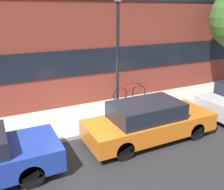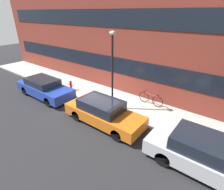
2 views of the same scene
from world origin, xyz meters
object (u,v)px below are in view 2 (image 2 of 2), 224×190
(parked_car_orange, at_px, (103,112))
(lamp_post, at_px, (112,64))
(fire_hydrant, at_px, (71,85))
(parked_car_blue, at_px, (44,88))
(parked_car_silver, at_px, (208,156))
(bicycle, at_px, (151,99))

(parked_car_orange, bearing_deg, lamp_post, 108.28)
(fire_hydrant, bearing_deg, parked_car_orange, -20.05)
(parked_car_blue, xyz_separation_m, parked_car_silver, (10.39, 0.00, 0.03))
(bicycle, bearing_deg, lamp_post, 52.58)
(parked_car_orange, height_order, bicycle, parked_car_orange)
(parked_car_orange, bearing_deg, parked_car_blue, 180.00)
(parked_car_blue, relative_size, bicycle, 2.72)
(parked_car_blue, relative_size, parked_car_silver, 0.99)
(fire_hydrant, bearing_deg, bicycle, 15.24)
(parked_car_blue, relative_size, lamp_post, 1.02)
(parked_car_blue, bearing_deg, lamp_post, 15.82)
(parked_car_orange, relative_size, fire_hydrant, 5.98)
(parked_car_silver, distance_m, fire_hydrant, 9.75)
(parked_car_blue, height_order, fire_hydrant, parked_car_blue)
(parked_car_blue, relative_size, parked_car_orange, 1.03)
(parked_car_silver, height_order, fire_hydrant, parked_car_silver)
(parked_car_blue, xyz_separation_m, fire_hydrant, (0.79, 1.66, -0.16))
(fire_hydrant, bearing_deg, lamp_post, -3.89)
(parked_car_silver, height_order, bicycle, parked_car_silver)
(parked_car_silver, xyz_separation_m, bicycle, (-3.90, 3.22, -0.15))
(fire_hydrant, bearing_deg, parked_car_silver, -9.84)
(parked_car_blue, height_order, lamp_post, lamp_post)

